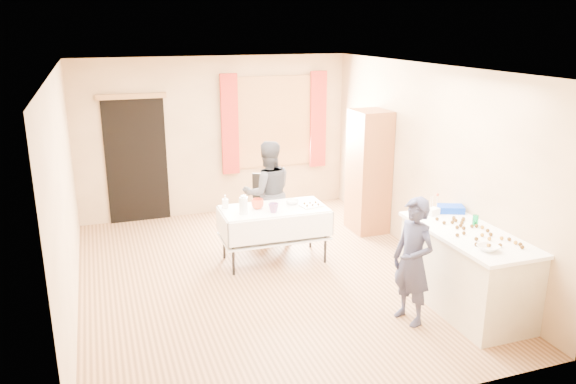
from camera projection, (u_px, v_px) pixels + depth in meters
name	position (u px, v px, depth m)	size (l,w,h in m)	color
floor	(266.00, 277.00, 7.14)	(4.50, 5.50, 0.02)	#9E7047
ceiling	(263.00, 67.00, 6.38)	(4.50, 5.50, 0.02)	white
wall_back	(216.00, 137.00, 9.26)	(4.50, 0.02, 2.60)	tan
wall_front	(370.00, 268.00, 4.26)	(4.50, 0.02, 2.60)	tan
wall_left	(64.00, 196.00, 6.05)	(0.02, 5.50, 2.60)	tan
wall_right	(427.00, 163.00, 7.47)	(0.02, 5.50, 2.60)	tan
window_frame	(274.00, 122.00, 9.48)	(1.32, 0.06, 1.52)	olive
window_pane	(274.00, 122.00, 9.47)	(1.20, 0.02, 1.40)	white
curtain_left	(230.00, 125.00, 9.19)	(0.28, 0.06, 1.65)	#A9281E
curtain_right	(318.00, 120.00, 9.68)	(0.28, 0.06, 1.65)	#A9281E
doorway	(136.00, 161.00, 8.91)	(0.95, 0.04, 2.00)	black
door_lintel	(131.00, 96.00, 8.59)	(1.05, 0.06, 0.08)	olive
cabinet	(369.00, 172.00, 8.51)	(0.50, 0.60, 1.87)	brown
counter	(466.00, 270.00, 6.25)	(0.80, 1.68, 0.91)	beige
party_table	(274.00, 229.00, 7.50)	(1.43, 0.75, 0.75)	black
chair	(264.00, 217.00, 8.50)	(0.50, 0.50, 0.92)	black
girl	(413.00, 261.00, 5.88)	(0.45, 0.57, 1.39)	#21233E
woman	(268.00, 193.00, 8.03)	(0.78, 0.63, 1.52)	black
soda_can	(475.00, 220.00, 6.28)	(0.07, 0.07, 0.12)	#079949
mixing_bowl	(488.00, 248.00, 5.60)	(0.23, 0.23, 0.05)	white
foam_block	(433.00, 212.00, 6.64)	(0.15, 0.10, 0.08)	white
blue_basket	(451.00, 209.00, 6.74)	(0.30, 0.20, 0.08)	#0530BA
pitcher	(243.00, 206.00, 7.15)	(0.11, 0.11, 0.22)	silver
cup_red	(258.00, 204.00, 7.37)	(0.17, 0.17, 0.13)	#CC4624
cup_rainbow	(274.00, 208.00, 7.22)	(0.16, 0.16, 0.12)	red
small_bowl	(292.00, 202.00, 7.56)	(0.20, 0.20, 0.05)	white
pastry_tray	(311.00, 206.00, 7.47)	(0.28, 0.20, 0.02)	white
bottle	(225.00, 201.00, 7.40)	(0.09, 0.10, 0.17)	white
cake_balls	(476.00, 231.00, 6.07)	(0.49, 1.06, 0.04)	#3F2314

